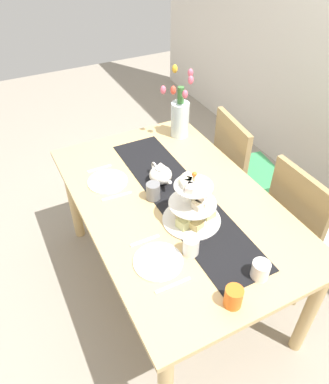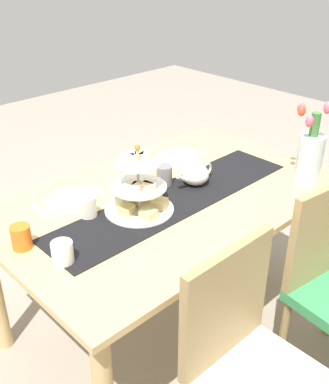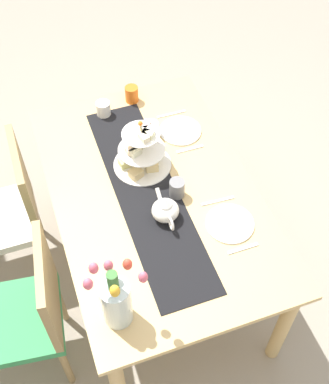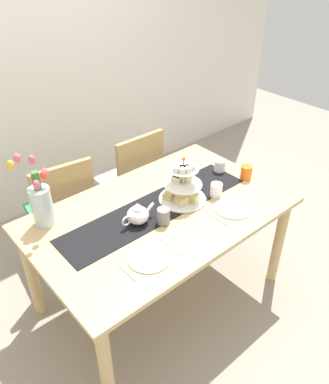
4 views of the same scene
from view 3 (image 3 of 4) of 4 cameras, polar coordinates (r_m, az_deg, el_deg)
ground_plane at (r=3.09m, az=-1.00°, el=-8.50°), size 8.00×8.00×0.00m
dining_table at (r=2.56m, az=-1.20°, el=-1.27°), size 1.58×0.99×0.74m
chair_left at (r=2.48m, az=-15.13°, el=-13.01°), size 0.47×0.47×0.91m
chair_right at (r=2.83m, az=-17.26°, el=-1.94°), size 0.42×0.42×0.91m
table_runner at (r=2.47m, az=-2.04°, el=-0.06°), size 1.29×0.30×0.00m
tiered_cake_stand at (r=2.52m, az=-2.60°, el=4.46°), size 0.30×0.30×0.30m
teapot at (r=2.33m, az=0.10°, el=-2.06°), size 0.24×0.13×0.14m
tulip_vase at (r=1.99m, az=-5.58°, el=-12.14°), size 0.20×0.23×0.45m
cream_jug at (r=2.85m, az=-7.02°, el=9.42°), size 0.08×0.08×0.08m
dinner_plate_left at (r=2.37m, az=7.48°, el=-3.61°), size 0.23×0.23×0.01m
fork_left at (r=2.31m, az=8.95°, el=-6.40°), size 0.02×0.15×0.01m
knife_left at (r=2.45m, az=6.09°, el=-1.03°), size 0.02×0.17×0.01m
dinner_plate_right at (r=2.76m, az=1.83°, el=7.02°), size 0.23×0.23×0.01m
fork_right at (r=2.67m, az=2.93°, el=4.94°), size 0.02×0.15×0.01m
knife_right at (r=2.86m, az=0.79°, el=8.91°), size 0.02×0.17×0.01m
mug_grey at (r=2.42m, az=1.44°, el=0.43°), size 0.08×0.08×0.09m
mug_white_text at (r=2.71m, az=-1.49°, el=7.14°), size 0.08×0.08×0.09m
mug_orange at (r=2.93m, az=-3.77°, el=11.12°), size 0.08×0.08×0.09m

